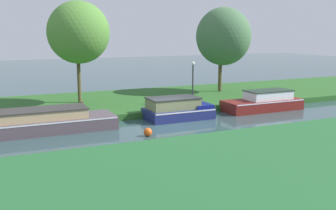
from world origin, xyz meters
The scene contains 12 objects.
ground_plane centered at (0.00, 0.00, 0.00)m, with size 120.00×120.00×0.00m, color #304A4C.
riverbank_far centered at (0.00, 7.00, 0.20)m, with size 72.00×10.00×0.40m, color #2A5C24.
riverbank_near centered at (0.00, -9.00, 0.20)m, with size 72.00×10.00×0.40m, color #245E2F.
slate_barge centered at (-7.62, 1.20, 0.59)m, with size 8.51×2.40×1.83m.
maroon_narrowboat centered at (7.51, 1.20, 0.56)m, with size 5.58×2.06×1.36m.
navy_cruiser centered at (0.95, 1.20, 0.59)m, with size 4.07×2.30×1.35m.
willow_tree_left centered at (-3.75, 6.79, 5.24)m, with size 4.17×4.31×6.94m.
willow_tree_centre centered at (8.04, 7.34, 4.91)m, with size 4.30×4.75×6.84m.
lamp_post centered at (3.14, 3.31, 2.23)m, with size 0.24×0.24×2.91m.
mooring_post_near centered at (8.29, 2.69, 0.74)m, with size 0.13×0.13×0.68m, color #46361F.
mooring_post_far centered at (-4.60, 2.69, 0.81)m, with size 0.17×0.17×0.82m, color #4A3525.
channel_buoy centered at (-2.29, -2.00, 0.22)m, with size 0.44×0.44×0.44m, color #E55919.
Camera 1 is at (-9.66, -20.59, 5.31)m, focal length 42.85 mm.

